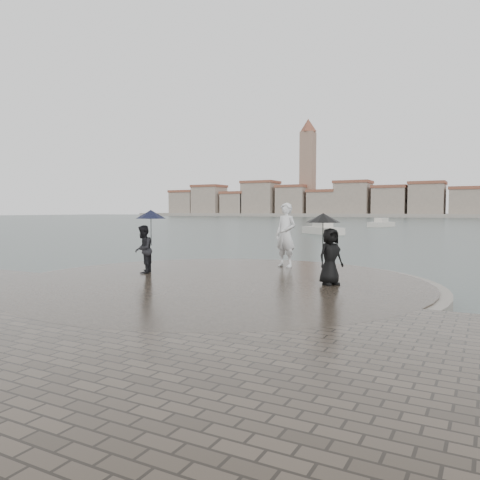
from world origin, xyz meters
The scene contains 8 objects.
ground centered at (0.00, 0.00, 0.00)m, with size 400.00×400.00×0.00m, color #2B3835.
kerb_ring centered at (0.00, 3.50, 0.16)m, with size 12.50×12.50×0.32m, color gray.
quay_tip centered at (0.00, 3.50, 0.18)m, with size 11.90×11.90×0.36m, color #2D261E.
statue centered at (0.51, 7.30, 1.51)m, with size 0.84×0.55×2.29m, color silver.
visitor_left centered at (-2.81, 3.60, 1.46)m, with size 1.17×1.06×2.04m.
visitor_right centered at (3.07, 4.15, 1.44)m, with size 1.13×1.02×1.95m.
far_skyline centered at (-6.29, 160.71, 5.61)m, with size 260.00×20.00×37.00m.
boats centered at (5.66, 47.31, 0.38)m, with size 34.07×29.07×1.50m.
Camera 1 is at (6.95, -8.15, 2.39)m, focal length 35.00 mm.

